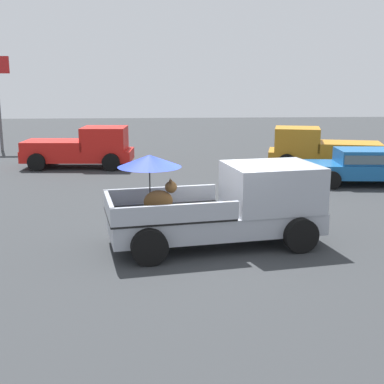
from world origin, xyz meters
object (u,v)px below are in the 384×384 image
object	(u,v)px
pickup_truck_red	(83,148)
pickup_truck_far	(320,149)
pickup_truck_main	(231,204)
parked_sedan_near	(364,165)

from	to	relation	value
pickup_truck_red	pickup_truck_far	world-z (taller)	same
pickup_truck_main	pickup_truck_red	distance (m)	12.28
pickup_truck_red	parked_sedan_near	xyz separation A→B (m)	(11.03, -4.52, -0.13)
pickup_truck_far	parked_sedan_near	bearing A→B (deg)	115.01
parked_sedan_near	pickup_truck_red	bearing A→B (deg)	-17.24
pickup_truck_far	pickup_truck_red	bearing A→B (deg)	8.34
pickup_truck_red	pickup_truck_far	distance (m)	10.47
pickup_truck_main	parked_sedan_near	distance (m)	8.95
pickup_truck_main	pickup_truck_far	xyz separation A→B (m)	(5.34, 10.05, -0.11)
pickup_truck_far	parked_sedan_near	xyz separation A→B (m)	(0.62, -3.38, -0.13)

